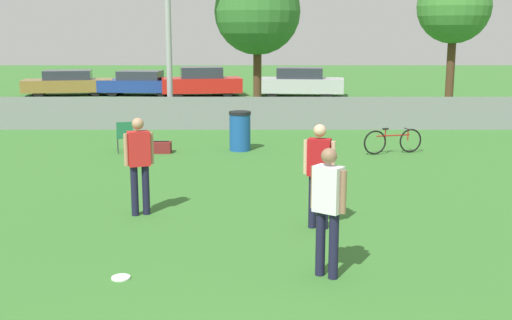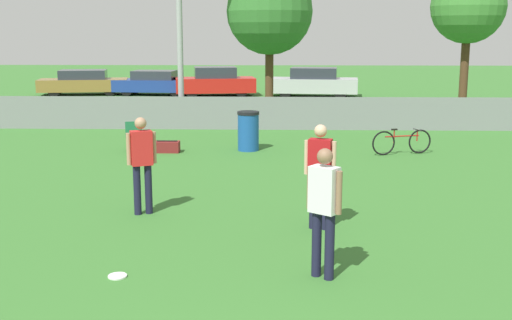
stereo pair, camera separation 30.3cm
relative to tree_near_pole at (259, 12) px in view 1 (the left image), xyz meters
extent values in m
cube|color=gray|center=(-0.34, -3.94, -3.41)|extent=(25.61, 0.03, 1.10)
cylinder|color=#9E9EA3|center=(-3.00, -3.18, 0.05)|extent=(0.20, 0.20, 8.02)
cylinder|color=#4C331E|center=(0.00, 0.00, -2.59)|extent=(0.32, 0.32, 2.74)
sphere|color=#33702D|center=(0.00, 0.00, 0.02)|extent=(3.30, 3.30, 3.30)
cylinder|color=#4C331E|center=(7.51, -0.04, -2.41)|extent=(0.32, 0.32, 3.11)
sphere|color=#3D7F33|center=(7.51, -0.04, 0.20)|extent=(2.80, 2.80, 2.80)
cylinder|color=#191933|center=(-2.21, -14.14, -3.51)|extent=(0.13, 0.13, 0.90)
cylinder|color=#191933|center=(-2.02, -14.06, -3.51)|extent=(0.13, 0.13, 0.90)
cube|color=red|center=(-2.11, -14.10, -2.76)|extent=(0.42, 0.34, 0.61)
sphere|color=tan|center=(-2.11, -14.10, -2.32)|extent=(0.21, 0.21, 0.21)
cylinder|color=tan|center=(-2.32, -14.18, -2.76)|extent=(0.08, 0.08, 0.57)
cylinder|color=tan|center=(-1.90, -14.01, -2.76)|extent=(0.08, 0.08, 0.57)
cylinder|color=#191933|center=(0.81, -16.99, -3.51)|extent=(0.13, 0.13, 0.90)
cylinder|color=#191933|center=(0.97, -17.11, -3.51)|extent=(0.13, 0.13, 0.90)
cube|color=silver|center=(0.89, -17.05, -2.76)|extent=(0.43, 0.40, 0.61)
sphere|color=#8C664C|center=(0.89, -17.05, -2.32)|extent=(0.21, 0.21, 0.21)
cylinder|color=#8C664C|center=(0.71, -16.92, -2.76)|extent=(0.08, 0.08, 0.57)
cylinder|color=#8C664C|center=(1.07, -17.19, -2.76)|extent=(0.08, 0.08, 0.57)
cylinder|color=#191933|center=(0.88, -14.86, -3.51)|extent=(0.13, 0.13, 0.90)
cylinder|color=#191933|center=(1.08, -14.92, -3.51)|extent=(0.13, 0.13, 0.90)
cube|color=#B21419|center=(0.98, -14.89, -2.76)|extent=(0.41, 0.31, 0.61)
sphere|color=#D8AD8C|center=(0.98, -14.89, -2.32)|extent=(0.21, 0.21, 0.21)
cylinder|color=#D8AD8C|center=(0.77, -14.83, -2.76)|extent=(0.08, 0.08, 0.57)
cylinder|color=#D8AD8C|center=(1.20, -14.95, -2.76)|extent=(0.08, 0.08, 0.57)
cylinder|color=white|center=(-1.85, -17.12, -3.95)|extent=(0.25, 0.25, 0.03)
torus|color=white|center=(-1.85, -17.12, -3.95)|extent=(0.26, 0.26, 0.03)
cylinder|color=#333338|center=(-3.47, -7.75, -3.76)|extent=(0.02, 0.02, 0.40)
cylinder|color=#333338|center=(-3.85, -7.85, -3.76)|extent=(0.02, 0.02, 0.40)
cylinder|color=#333338|center=(-3.37, -8.14, -3.76)|extent=(0.02, 0.02, 0.40)
cylinder|color=#333338|center=(-3.76, -8.23, -3.76)|extent=(0.02, 0.02, 0.40)
cube|color=#1E663F|center=(-3.61, -7.99, -3.54)|extent=(0.54, 0.54, 0.03)
cube|color=#1E663F|center=(-3.56, -8.20, -3.32)|extent=(0.44, 0.13, 0.42)
torus|color=black|center=(3.11, -8.36, -3.64)|extent=(0.64, 0.22, 0.65)
torus|color=black|center=(4.13, -8.07, -3.64)|extent=(0.64, 0.22, 0.65)
cylinder|color=#A51E19|center=(3.62, -8.22, -3.47)|extent=(0.94, 0.30, 0.04)
cylinder|color=#A51E19|center=(3.40, -8.28, -3.47)|extent=(0.03, 0.03, 0.33)
cylinder|color=#A51E19|center=(4.04, -8.10, -3.47)|extent=(0.03, 0.03, 0.30)
cube|color=black|center=(3.40, -8.28, -3.28)|extent=(0.17, 0.10, 0.04)
cylinder|color=black|center=(4.04, -8.10, -3.32)|extent=(0.15, 0.43, 0.03)
cylinder|color=#194C99|center=(-0.49, -7.75, -3.46)|extent=(0.58, 0.58, 1.00)
cylinder|color=black|center=(-0.49, -7.75, -2.92)|extent=(0.60, 0.60, 0.08)
cube|color=maroon|center=(-2.68, -8.10, -3.81)|extent=(0.66, 0.36, 0.30)
cube|color=black|center=(-2.68, -8.10, -3.65)|extent=(0.56, 0.04, 0.02)
cylinder|color=black|center=(-8.46, 8.86, -3.65)|extent=(0.64, 0.28, 0.62)
cylinder|color=black|center=(-8.20, 7.33, -3.65)|extent=(0.64, 0.28, 0.62)
cylinder|color=black|center=(-11.20, 8.38, -3.65)|extent=(0.64, 0.28, 0.62)
cylinder|color=black|center=(-10.93, 6.86, -3.65)|extent=(0.64, 0.28, 0.62)
cube|color=olive|center=(-9.70, 7.86, -3.45)|extent=(4.72, 2.51, 0.62)
cube|color=#2D333D|center=(-9.70, 7.86, -2.91)|extent=(2.56, 1.93, 0.46)
cylinder|color=black|center=(-4.67, 8.57, -3.66)|extent=(0.62, 0.23, 0.60)
cylinder|color=black|center=(-4.80, 7.07, -3.66)|extent=(0.62, 0.23, 0.60)
cylinder|color=black|center=(-7.20, 8.77, -3.66)|extent=(0.62, 0.23, 0.60)
cylinder|color=black|center=(-7.32, 7.27, -3.66)|extent=(0.62, 0.23, 0.60)
cube|color=navy|center=(-6.00, 7.92, -3.46)|extent=(4.22, 2.05, 0.60)
cube|color=#2D333D|center=(-6.00, 7.92, -2.93)|extent=(2.24, 1.68, 0.45)
cylinder|color=black|center=(-1.75, 8.61, -3.65)|extent=(0.65, 0.28, 0.63)
cylinder|color=black|center=(-1.49, 7.06, -3.65)|extent=(0.65, 0.28, 0.63)
cylinder|color=black|center=(-4.20, 8.21, -3.65)|extent=(0.65, 0.28, 0.63)
cylinder|color=black|center=(-3.94, 6.66, -3.65)|extent=(0.65, 0.28, 0.63)
cube|color=red|center=(-2.84, 7.63, -3.41)|extent=(4.25, 2.42, 0.73)
cube|color=#2D333D|center=(-2.84, 7.63, -2.77)|extent=(2.31, 1.90, 0.55)
cylinder|color=black|center=(3.61, 7.99, -3.63)|extent=(0.68, 0.25, 0.66)
cylinder|color=black|center=(3.43, 6.44, -3.63)|extent=(0.68, 0.25, 0.66)
cylinder|color=black|center=(0.91, 8.29, -3.63)|extent=(0.68, 0.25, 0.66)
cylinder|color=black|center=(0.74, 6.74, -3.63)|extent=(0.68, 0.25, 0.66)
cube|color=#B7B7BC|center=(2.17, 7.36, -3.40)|extent=(4.54, 2.26, 0.71)
cube|color=#2D333D|center=(2.17, 7.36, -2.78)|extent=(2.43, 1.81, 0.53)
camera|label=1|loc=(-0.05, -25.15, -0.75)|focal=45.00mm
camera|label=2|loc=(0.25, -25.15, -0.75)|focal=45.00mm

